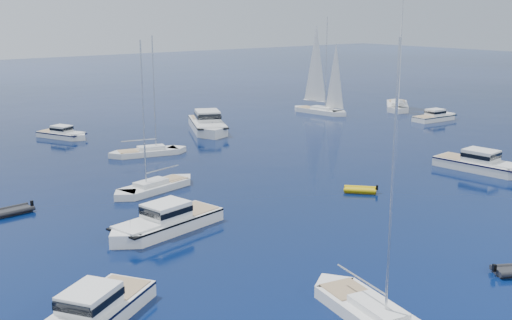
% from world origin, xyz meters
% --- Properties ---
extents(ground, '(400.00, 400.00, 0.00)m').
position_xyz_m(ground, '(0.00, 0.00, 0.00)').
color(ground, navy).
rests_on(ground, ground).
extents(motor_cruiser_right, '(4.39, 11.12, 2.85)m').
position_xyz_m(motor_cruiser_right, '(18.56, 14.32, 0.00)').
color(motor_cruiser_right, silver).
rests_on(motor_cruiser_right, ground).
extents(motor_cruiser_centre, '(11.13, 5.38, 2.80)m').
position_xyz_m(motor_cruiser_centre, '(-16.83, 18.53, 0.00)').
color(motor_cruiser_centre, white).
rests_on(motor_cruiser_centre, ground).
extents(motor_cruiser_far_r, '(8.74, 3.25, 2.25)m').
position_xyz_m(motor_cruiser_far_r, '(40.35, 36.41, 0.00)').
color(motor_cruiser_far_r, white).
rests_on(motor_cruiser_far_r, ground).
extents(motor_cruiser_distant, '(9.69, 14.18, 3.60)m').
position_xyz_m(motor_cruiser_distant, '(8.27, 50.55, 0.00)').
color(motor_cruiser_distant, silver).
rests_on(motor_cruiser_distant, ground).
extents(motor_cruiser_horizon, '(5.58, 8.30, 2.10)m').
position_xyz_m(motor_cruiser_horizon, '(-9.61, 58.00, 0.00)').
color(motor_cruiser_horizon, white).
rests_on(motor_cruiser_horizon, ground).
extents(sailboat_fore, '(4.77, 11.04, 15.73)m').
position_xyz_m(sailboat_fore, '(-14.90, -0.76, 0.00)').
color(sailboat_fore, white).
rests_on(sailboat_fore, ground).
extents(sailboat_mid_l, '(10.12, 4.70, 14.41)m').
position_xyz_m(sailboat_mid_l, '(-12.08, 28.77, 0.00)').
color(sailboat_mid_l, silver).
rests_on(sailboat_mid_l, ground).
extents(sailboat_centre, '(9.95, 4.74, 14.15)m').
position_xyz_m(sailboat_centre, '(-5.48, 42.30, 0.00)').
color(sailboat_centre, silver).
rests_on(sailboat_centre, ground).
extents(sailboat_sails_r, '(4.63, 11.18, 15.95)m').
position_xyz_m(sailboat_sails_r, '(31.13, 52.27, 0.00)').
color(sailboat_sails_r, white).
rests_on(sailboat_sails_r, ground).
extents(sailboat_sails_far, '(12.00, 11.21, 19.18)m').
position_xyz_m(sailboat_sails_far, '(44.99, 47.74, 0.00)').
color(sailboat_sails_far, silver).
rests_on(sailboat_sails_far, ground).
extents(tender_yellow, '(3.36, 3.46, 0.95)m').
position_xyz_m(tender_yellow, '(2.67, 16.67, 0.00)').
color(tender_yellow, gold).
rests_on(tender_yellow, ground).
extents(tender_grey_far, '(3.99, 2.43, 0.95)m').
position_xyz_m(tender_grey_far, '(-24.89, 29.91, 0.00)').
color(tender_grey_far, black).
rests_on(tender_grey_far, ground).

